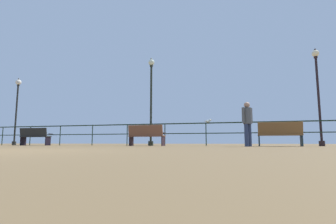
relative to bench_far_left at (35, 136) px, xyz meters
The scene contains 9 objects.
pier_railing 5.95m from the bench_far_left, ahead, with size 21.80×0.05×1.07m.
bench_far_left is the anchor object (origin of this frame).
bench_near_left 6.22m from the bench_far_left, ahead, with size 1.68×0.70×0.95m.
bench_near_right 11.90m from the bench_far_left, ahead, with size 1.67×0.65×0.96m.
lamppost_left 3.28m from the bench_far_left, 156.69° to the left, with size 0.32×0.32×4.03m.
lamppost_center 6.51m from the bench_far_left, ahead, with size 0.32×0.32×4.53m.
lamppost_right 13.85m from the bench_far_left, ahead, with size 0.30×0.30×4.28m.
person_by_bench 10.69m from the bench_far_left, ahead, with size 0.41×0.44×1.71m.
seagull_on_rail 9.02m from the bench_far_left, ahead, with size 0.36×0.15×0.17m.
Camera 1 is at (4.36, -3.33, 0.15)m, focal length 27.08 mm.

